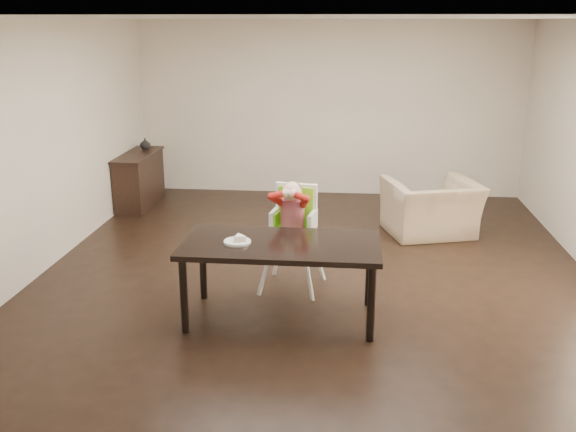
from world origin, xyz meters
The scene contains 8 objects.
ground centered at (0.00, 0.00, 0.00)m, with size 7.00×7.00×0.00m, color black.
room_walls centered at (0.00, 0.00, 1.86)m, with size 6.02×7.02×2.71m.
dining_table centered at (-0.25, -1.14, 0.67)m, with size 1.80×0.90×0.75m.
high_chair centered at (-0.21, -0.38, 0.80)m, with size 0.54×0.54×1.14m.
plate centered at (-0.63, -1.19, 0.77)m, with size 0.27×0.27×0.07m.
armchair centered at (1.41, 1.50, 0.48)m, with size 1.10×0.72×0.96m, color tan.
sideboard centered at (-2.78, 2.48, 0.40)m, with size 0.44×1.26×0.79m.
vase centered at (-2.78, 2.85, 0.87)m, with size 0.16×0.17×0.16m, color #99999E.
Camera 1 is at (0.36, -6.59, 2.67)m, focal length 40.00 mm.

